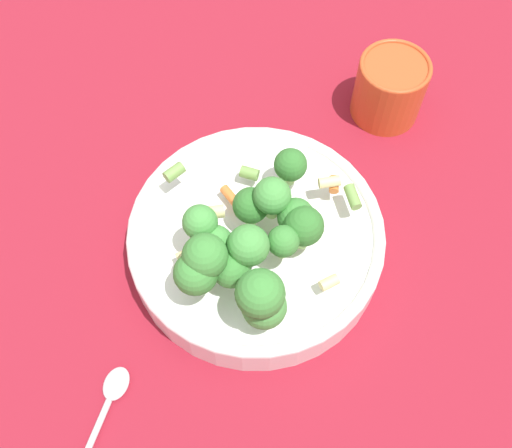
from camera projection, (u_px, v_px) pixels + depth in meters
The scene contains 5 objects.
ground_plane at pixel (256, 250), 0.70m from camera, with size 3.00×3.00×0.00m, color maroon.
bowl at pixel (256, 239), 0.68m from camera, with size 0.29×0.29×0.05m.
pasta_salad at pixel (251, 244), 0.60m from camera, with size 0.22×0.22×0.09m.
cup at pixel (390, 88), 0.76m from camera, with size 0.09×0.09×0.09m.
spoon at pixel (98, 426), 0.60m from camera, with size 0.15×0.15×0.01m.
Camera 1 is at (0.27, -0.15, 0.63)m, focal length 42.00 mm.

